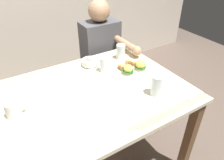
{
  "coord_description": "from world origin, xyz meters",
  "views": [
    {
      "loc": [
        -0.46,
        -0.98,
        1.55
      ],
      "look_at": [
        0.14,
        0.0,
        0.78
      ],
      "focal_mm": 33.63,
      "sensor_mm": 36.0,
      "label": 1
    }
  ],
  "objects_px": {
    "eggs_benedict_plate": "(133,69)",
    "water_glass_far": "(121,53)",
    "fruit_bowl": "(90,62)",
    "fork": "(109,119)",
    "coffee_mug": "(13,109)",
    "water_glass_near": "(105,65)",
    "dining_table": "(94,104)",
    "diner_person": "(102,53)",
    "water_glass_extra": "(156,87)"
  },
  "relations": [
    {
      "from": "eggs_benedict_plate",
      "to": "water_glass_far",
      "type": "relative_size",
      "value": 2.24
    },
    {
      "from": "fruit_bowl",
      "to": "fork",
      "type": "height_order",
      "value": "fruit_bowl"
    },
    {
      "from": "coffee_mug",
      "to": "water_glass_near",
      "type": "bearing_deg",
      "value": 13.04
    },
    {
      "from": "dining_table",
      "to": "fork",
      "type": "bearing_deg",
      "value": -98.89
    },
    {
      "from": "fork",
      "to": "water_glass_near",
      "type": "xyz_separation_m",
      "value": [
        0.23,
        0.44,
        0.05
      ]
    },
    {
      "from": "coffee_mug",
      "to": "diner_person",
      "type": "height_order",
      "value": "diner_person"
    },
    {
      "from": "water_glass_near",
      "to": "water_glass_extra",
      "type": "height_order",
      "value": "water_glass_extra"
    },
    {
      "from": "water_glass_near",
      "to": "water_glass_extra",
      "type": "bearing_deg",
      "value": -72.08
    },
    {
      "from": "dining_table",
      "to": "water_glass_extra",
      "type": "relative_size",
      "value": 8.94
    },
    {
      "from": "eggs_benedict_plate",
      "to": "diner_person",
      "type": "relative_size",
      "value": 0.24
    },
    {
      "from": "water_glass_extra",
      "to": "diner_person",
      "type": "height_order",
      "value": "diner_person"
    },
    {
      "from": "water_glass_near",
      "to": "water_glass_extra",
      "type": "distance_m",
      "value": 0.43
    },
    {
      "from": "eggs_benedict_plate",
      "to": "fork",
      "type": "relative_size",
      "value": 1.74
    },
    {
      "from": "fruit_bowl",
      "to": "coffee_mug",
      "type": "height_order",
      "value": "coffee_mug"
    },
    {
      "from": "dining_table",
      "to": "eggs_benedict_plate",
      "type": "bearing_deg",
      "value": 8.84
    },
    {
      "from": "water_glass_extra",
      "to": "diner_person",
      "type": "relative_size",
      "value": 0.12
    },
    {
      "from": "water_glass_near",
      "to": "water_glass_far",
      "type": "xyz_separation_m",
      "value": [
        0.21,
        0.11,
        0.0
      ]
    },
    {
      "from": "fruit_bowl",
      "to": "water_glass_far",
      "type": "height_order",
      "value": "water_glass_far"
    },
    {
      "from": "fruit_bowl",
      "to": "water_glass_extra",
      "type": "relative_size",
      "value": 0.89
    },
    {
      "from": "diner_person",
      "to": "water_glass_extra",
      "type": "bearing_deg",
      "value": -95.66
    },
    {
      "from": "coffee_mug",
      "to": "water_glass_extra",
      "type": "height_order",
      "value": "water_glass_extra"
    },
    {
      "from": "dining_table",
      "to": "fruit_bowl",
      "type": "xyz_separation_m",
      "value": [
        0.13,
        0.31,
        0.14
      ]
    },
    {
      "from": "fork",
      "to": "water_glass_far",
      "type": "relative_size",
      "value": 1.29
    },
    {
      "from": "fork",
      "to": "water_glass_extra",
      "type": "xyz_separation_m",
      "value": [
        0.36,
        0.03,
        0.06
      ]
    },
    {
      "from": "coffee_mug",
      "to": "water_glass_far",
      "type": "height_order",
      "value": "water_glass_far"
    },
    {
      "from": "dining_table",
      "to": "fruit_bowl",
      "type": "distance_m",
      "value": 0.36
    },
    {
      "from": "water_glass_near",
      "to": "diner_person",
      "type": "xyz_separation_m",
      "value": [
        0.21,
        0.42,
        -0.14
      ]
    },
    {
      "from": "water_glass_near",
      "to": "water_glass_far",
      "type": "relative_size",
      "value": 0.94
    },
    {
      "from": "eggs_benedict_plate",
      "to": "water_glass_near",
      "type": "relative_size",
      "value": 2.37
    },
    {
      "from": "coffee_mug",
      "to": "water_glass_near",
      "type": "distance_m",
      "value": 0.67
    },
    {
      "from": "dining_table",
      "to": "coffee_mug",
      "type": "height_order",
      "value": "coffee_mug"
    },
    {
      "from": "dining_table",
      "to": "diner_person",
      "type": "xyz_separation_m",
      "value": [
        0.4,
        0.6,
        0.02
      ]
    },
    {
      "from": "water_glass_far",
      "to": "water_glass_extra",
      "type": "distance_m",
      "value": 0.52
    },
    {
      "from": "water_glass_extra",
      "to": "water_glass_near",
      "type": "bearing_deg",
      "value": 107.92
    },
    {
      "from": "water_glass_far",
      "to": "water_glass_extra",
      "type": "relative_size",
      "value": 0.9
    },
    {
      "from": "eggs_benedict_plate",
      "to": "fork",
      "type": "bearing_deg",
      "value": -141.33
    },
    {
      "from": "eggs_benedict_plate",
      "to": "water_glass_extra",
      "type": "xyz_separation_m",
      "value": [
        -0.04,
        -0.28,
        0.03
      ]
    },
    {
      "from": "coffee_mug",
      "to": "water_glass_extra",
      "type": "distance_m",
      "value": 0.83
    },
    {
      "from": "fruit_bowl",
      "to": "fork",
      "type": "distance_m",
      "value": 0.6
    },
    {
      "from": "eggs_benedict_plate",
      "to": "water_glass_near",
      "type": "xyz_separation_m",
      "value": [
        -0.17,
        0.12,
        0.03
      ]
    },
    {
      "from": "water_glass_near",
      "to": "fruit_bowl",
      "type": "bearing_deg",
      "value": 113.47
    },
    {
      "from": "eggs_benedict_plate",
      "to": "water_glass_near",
      "type": "distance_m",
      "value": 0.21
    },
    {
      "from": "dining_table",
      "to": "water_glass_extra",
      "type": "xyz_separation_m",
      "value": [
        0.32,
        -0.23,
        0.16
      ]
    },
    {
      "from": "fruit_bowl",
      "to": "diner_person",
      "type": "xyz_separation_m",
      "value": [
        0.27,
        0.29,
        -0.12
      ]
    },
    {
      "from": "diner_person",
      "to": "eggs_benedict_plate",
      "type": "bearing_deg",
      "value": -94.81
    },
    {
      "from": "fork",
      "to": "fruit_bowl",
      "type": "bearing_deg",
      "value": 73.02
    },
    {
      "from": "dining_table",
      "to": "diner_person",
      "type": "height_order",
      "value": "diner_person"
    },
    {
      "from": "coffee_mug",
      "to": "water_glass_far",
      "type": "distance_m",
      "value": 0.9
    },
    {
      "from": "fork",
      "to": "water_glass_near",
      "type": "relative_size",
      "value": 1.37
    },
    {
      "from": "eggs_benedict_plate",
      "to": "fork",
      "type": "distance_m",
      "value": 0.51
    }
  ]
}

